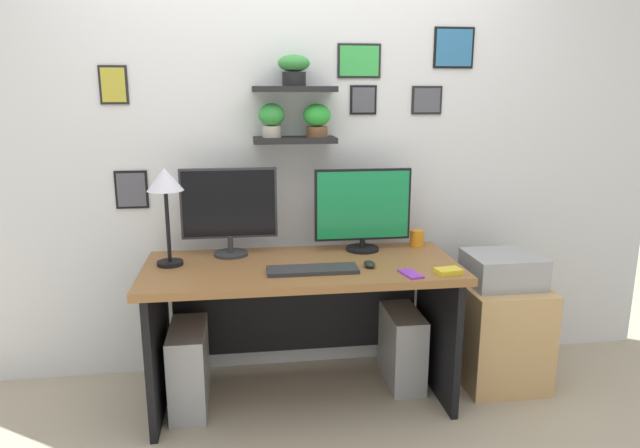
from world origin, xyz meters
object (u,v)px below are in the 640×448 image
at_px(monitor_left, 229,209).
at_px(monitor_right, 363,209).
at_px(desk, 301,300).
at_px(keyboard, 313,270).
at_px(coffee_mug, 417,238).
at_px(scissors_tray, 448,271).
at_px(computer_tower_right, 402,346).
at_px(computer_tower_left, 189,368).
at_px(computer_mouse, 369,264).
at_px(cell_phone, 411,274).
at_px(desk_lamp, 165,188).
at_px(printer, 503,269).
at_px(drawer_cabinet, 498,332).

height_order(monitor_left, monitor_right, monitor_left).
bearing_deg(desk, keyboard, -78.33).
bearing_deg(coffee_mug, scissors_tray, -90.18).
xyz_separation_m(monitor_right, computer_tower_right, (0.21, -0.11, -0.77)).
distance_m(desk, scissors_tray, 0.78).
relative_size(keyboard, computer_tower_left, 1.01).
xyz_separation_m(computer_mouse, coffee_mug, (0.35, 0.35, 0.03)).
xyz_separation_m(keyboard, computer_tower_left, (-0.62, 0.13, -0.54)).
height_order(cell_phone, computer_tower_left, cell_phone).
xyz_separation_m(keyboard, desk_lamp, (-0.70, 0.21, 0.38)).
xyz_separation_m(monitor_left, computer_mouse, (0.68, -0.31, -0.24)).
relative_size(scissors_tray, printer, 0.32).
xyz_separation_m(cell_phone, computer_tower_left, (-1.08, 0.24, -0.54)).
relative_size(monitor_left, drawer_cabinet, 0.88).
bearing_deg(computer_tower_left, computer_tower_right, 5.39).
bearing_deg(monitor_left, printer, -5.90).
height_order(monitor_left, scissors_tray, monitor_left).
xyz_separation_m(desk_lamp, coffee_mug, (1.34, 0.18, -0.35)).
distance_m(monitor_right, computer_tower_left, 1.23).
distance_m(monitor_left, drawer_cabinet, 1.64).
xyz_separation_m(computer_mouse, drawer_cabinet, (0.78, 0.16, -0.48)).
relative_size(cell_phone, coffee_mug, 1.56).
height_order(computer_mouse, coffee_mug, coffee_mug).
bearing_deg(keyboard, computer_mouse, 7.33).
bearing_deg(coffee_mug, desk_lamp, -172.20).
xyz_separation_m(drawer_cabinet, printer, (0.00, 0.00, 0.37)).
xyz_separation_m(scissors_tray, computer_tower_left, (-1.26, 0.25, -0.54)).
bearing_deg(desk_lamp, cell_phone, -15.42).
relative_size(monitor_left, computer_tower_left, 1.15).
bearing_deg(cell_phone, drawer_cabinet, 14.20).
xyz_separation_m(monitor_right, coffee_mug, (0.32, 0.04, -0.19)).
height_order(printer, computer_tower_right, printer).
bearing_deg(computer_tower_right, desk_lamp, -178.42).
xyz_separation_m(cell_phone, drawer_cabinet, (0.62, 0.31, -0.47)).
bearing_deg(coffee_mug, printer, -24.07).
relative_size(desk_lamp, scissors_tray, 4.08).
bearing_deg(desk, computer_tower_right, 5.52).
bearing_deg(desk_lamp, drawer_cabinet, -0.32).
bearing_deg(coffee_mug, computer_tower_right, -126.59).
height_order(keyboard, desk_lamp, desk_lamp).
height_order(monitor_left, desk_lamp, desk_lamp).
bearing_deg(coffee_mug, keyboard, -148.69).
height_order(monitor_left, computer_tower_right, monitor_left).
relative_size(computer_mouse, computer_tower_right, 0.21).
relative_size(monitor_right, keyboard, 1.19).
height_order(desk, desk_lamp, desk_lamp).
height_order(monitor_right, computer_tower_right, monitor_right).
height_order(computer_mouse, cell_phone, computer_mouse).
xyz_separation_m(cell_phone, computer_tower_right, (0.08, 0.35, -0.54)).
distance_m(monitor_left, scissors_tray, 1.16).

